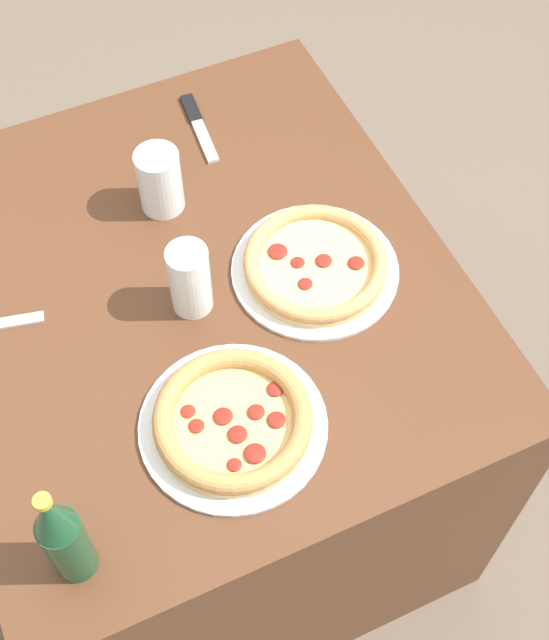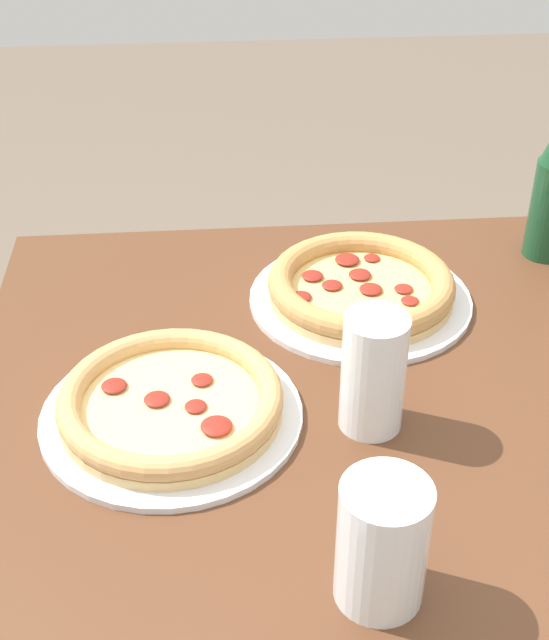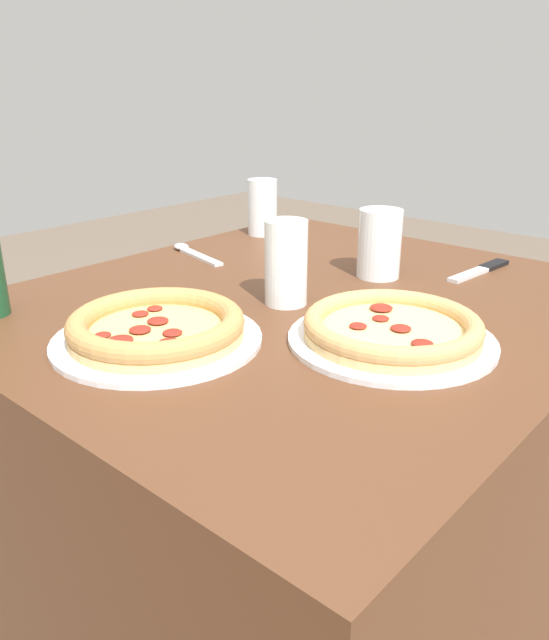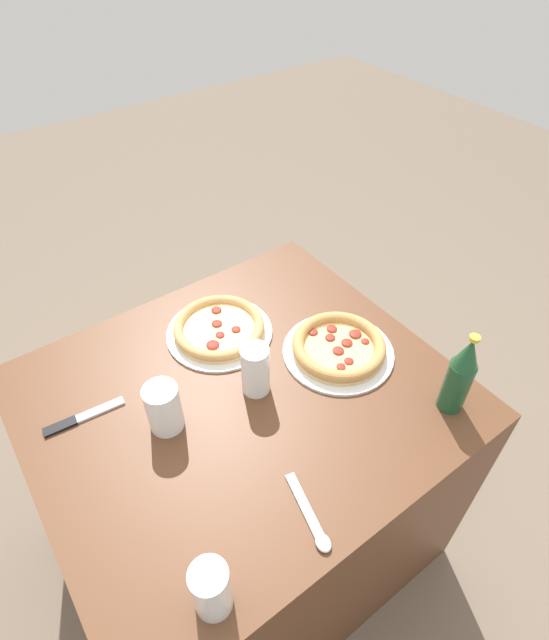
{
  "view_description": "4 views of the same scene",
  "coord_description": "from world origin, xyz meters",
  "px_view_note": "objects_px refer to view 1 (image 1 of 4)",
  "views": [
    {
      "loc": [
        -0.87,
        0.24,
        2.02
      ],
      "look_at": [
        -0.15,
        -0.09,
        0.81
      ],
      "focal_mm": 50.0,
      "sensor_mm": 36.0,
      "label": 1
    },
    {
      "loc": [
        0.7,
        -0.16,
        1.42
      ],
      "look_at": [
        -0.14,
        -0.09,
        0.85
      ],
      "focal_mm": 50.0,
      "sensor_mm": 36.0,
      "label": 2
    },
    {
      "loc": [
        -0.77,
        -0.62,
        1.12
      ],
      "look_at": [
        -0.17,
        -0.08,
        0.81
      ],
      "focal_mm": 35.0,
      "sensor_mm": 36.0,
      "label": 3
    },
    {
      "loc": [
        0.38,
        0.67,
        1.75
      ],
      "look_at": [
        -0.18,
        -0.11,
        0.84
      ],
      "focal_mm": 28.0,
      "sensor_mm": 36.0,
      "label": 4
    }
  ],
  "objects_px": {
    "glass_orange_juice": "(160,182)",
    "beer_bottle": "(62,536)",
    "pizza_pepperoni": "(233,421)",
    "pizza_salami": "(315,265)",
    "glass_red_wine": "(190,281)",
    "knife": "(198,125)"
  },
  "relations": [
    {
      "from": "glass_orange_juice",
      "to": "beer_bottle",
      "type": "xyz_separation_m",
      "value": [
        -0.57,
        0.35,
        0.05
      ]
    },
    {
      "from": "pizza_pepperoni",
      "to": "glass_orange_juice",
      "type": "relative_size",
      "value": 2.34
    },
    {
      "from": "pizza_salami",
      "to": "glass_orange_juice",
      "type": "xyz_separation_m",
      "value": [
        0.25,
        0.18,
        0.04
      ]
    },
    {
      "from": "glass_red_wine",
      "to": "glass_orange_juice",
      "type": "xyz_separation_m",
      "value": [
        0.23,
        -0.03,
        -0.0
      ]
    },
    {
      "from": "pizza_salami",
      "to": "pizza_pepperoni",
      "type": "relative_size",
      "value": 0.99
    },
    {
      "from": "pizza_pepperoni",
      "to": "glass_orange_juice",
      "type": "xyz_separation_m",
      "value": [
        0.47,
        -0.06,
        0.04
      ]
    },
    {
      "from": "glass_orange_juice",
      "to": "pizza_pepperoni",
      "type": "bearing_deg",
      "value": 172.58
    },
    {
      "from": "knife",
      "to": "pizza_salami",
      "type": "bearing_deg",
      "value": -172.69
    },
    {
      "from": "pizza_pepperoni",
      "to": "beer_bottle",
      "type": "bearing_deg",
      "value": 109.98
    },
    {
      "from": "pizza_salami",
      "to": "knife",
      "type": "distance_m",
      "value": 0.41
    },
    {
      "from": "beer_bottle",
      "to": "knife",
      "type": "height_order",
      "value": "beer_bottle"
    },
    {
      "from": "pizza_salami",
      "to": "pizza_pepperoni",
      "type": "height_order",
      "value": "pizza_pepperoni"
    },
    {
      "from": "pizza_pepperoni",
      "to": "glass_red_wine",
      "type": "bearing_deg",
      "value": -6.84
    },
    {
      "from": "pizza_pepperoni",
      "to": "pizza_salami",
      "type": "bearing_deg",
      "value": -48.61
    },
    {
      "from": "glass_orange_juice",
      "to": "knife",
      "type": "distance_m",
      "value": 0.21
    },
    {
      "from": "beer_bottle",
      "to": "glass_red_wine",
      "type": "bearing_deg",
      "value": -42.16
    },
    {
      "from": "beer_bottle",
      "to": "knife",
      "type": "xyz_separation_m",
      "value": [
        0.73,
        -0.48,
        -0.11
      ]
    },
    {
      "from": "knife",
      "to": "glass_red_wine",
      "type": "bearing_deg",
      "value": 156.92
    },
    {
      "from": "knife",
      "to": "pizza_pepperoni",
      "type": "bearing_deg",
      "value": 162.89
    },
    {
      "from": "glass_red_wine",
      "to": "knife",
      "type": "height_order",
      "value": "glass_red_wine"
    },
    {
      "from": "pizza_pepperoni",
      "to": "beer_bottle",
      "type": "xyz_separation_m",
      "value": [
        -0.1,
        0.28,
        0.09
      ]
    },
    {
      "from": "glass_orange_juice",
      "to": "knife",
      "type": "bearing_deg",
      "value": -39.83
    }
  ]
}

